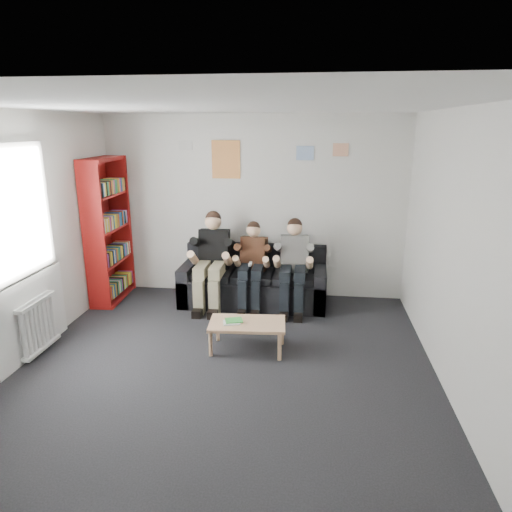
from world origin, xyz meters
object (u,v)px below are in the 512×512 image
Objects in this scene: person_middle at (252,266)px; coffee_table at (247,326)px; sofa at (254,283)px; person_left at (211,261)px; person_right at (293,266)px; bookshelf at (109,231)px.

coffee_table is at bearing -78.01° from person_middle.
sofa is 0.72m from person_left.
sofa is 1.63× the size of person_right.
sofa reaches higher than coffee_table.
person_right is at bearing -18.43° from sofa.
person_left is at bearing -172.73° from person_middle.
sofa is at bearing 96.57° from person_middle.
bookshelf is at bearing 173.11° from person_right.
sofa is 2.41× the size of coffee_table.
person_left reaches higher than coffee_table.
person_left is (-0.58, -0.20, 0.37)m from sofa.
person_middle is 0.95× the size of person_right.
person_middle is (0.58, 0.01, -0.05)m from person_left.
person_left is at bearing 174.78° from person_right.
bookshelf reaches higher than person_left.
person_middle is at bearing 95.42° from coffee_table.
person_right is (2.71, -0.07, -0.41)m from bookshelf.
person_left is 1.17m from person_right.
sofa is 0.71m from person_right.
sofa is 0.38m from person_middle.
sofa is 2.26m from bookshelf.
person_right is (0.58, -0.19, 0.35)m from sofa.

